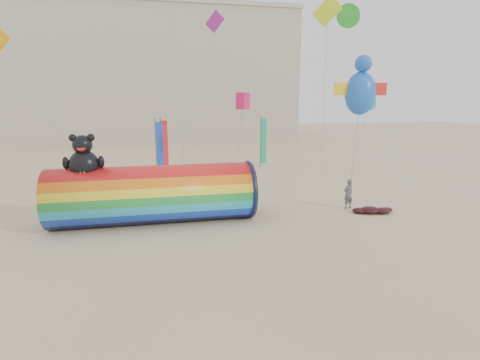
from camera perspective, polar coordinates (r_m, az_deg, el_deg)
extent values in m
plane|color=#CCB58C|center=(19.88, -0.50, -7.75)|extent=(160.00, 160.00, 0.00)
cube|color=#B7AD99|center=(64.88, -20.15, 14.42)|extent=(60.00, 15.00, 20.00)
cube|color=#28303D|center=(57.43, -21.20, 15.21)|extent=(59.50, 0.12, 17.00)
cube|color=#B2ADA0|center=(66.19, -20.86, 23.34)|extent=(60.40, 15.40, 0.60)
cylinder|color=red|center=(21.34, -12.98, -2.14)|extent=(11.05, 3.22, 3.22)
torus|color=#0F1438|center=(21.91, 1.32, -1.44)|extent=(0.22, 3.38, 3.38)
cylinder|color=black|center=(21.94, 1.64, -1.42)|extent=(0.06, 3.19, 3.19)
ellipsoid|color=black|center=(21.34, -22.65, 2.03)|extent=(1.58, 1.41, 1.66)
ellipsoid|color=#F1AC19|center=(20.86, -22.87, 1.54)|extent=(0.81, 0.35, 0.71)
sphere|color=black|center=(21.18, -22.90, 4.97)|extent=(1.01, 1.01, 1.01)
sphere|color=black|center=(21.23, -24.16, 5.88)|extent=(0.41, 0.41, 0.41)
sphere|color=black|center=(21.07, -21.79, 6.04)|extent=(0.41, 0.41, 0.41)
ellipsoid|color=red|center=(20.80, -23.07, 4.45)|extent=(0.45, 0.16, 0.28)
ellipsoid|color=black|center=(21.40, -25.03, 2.35)|extent=(0.33, 0.33, 0.66)
ellipsoid|color=black|center=(21.07, -20.39, 2.60)|extent=(0.33, 0.33, 0.66)
imported|color=#4E4F55|center=(24.52, 16.16, -2.05)|extent=(0.79, 0.63, 1.89)
ellipsoid|color=#400B0F|center=(24.09, 19.20, -4.34)|extent=(1.17, 0.99, 0.41)
ellipsoid|color=#400B0F|center=(24.30, 20.85, -4.39)|extent=(0.99, 0.84, 0.34)
ellipsoid|color=#400B0F|center=(23.92, 17.77, -4.46)|extent=(0.91, 0.77, 0.32)
ellipsoid|color=#400B0F|center=(24.58, 19.31, -4.17)|extent=(0.78, 0.66, 0.27)
ellipsoid|color=#400B0F|center=(24.82, 21.44, -4.21)|extent=(0.73, 0.62, 0.25)
cylinder|color=#59595E|center=(32.38, -12.64, 4.54)|extent=(0.10, 0.10, 5.20)
cube|color=blue|center=(32.37, -12.10, 4.65)|extent=(0.56, 0.06, 4.50)
cylinder|color=#59595E|center=(34.59, -11.88, 5.06)|extent=(0.10, 0.10, 5.20)
cube|color=red|center=(34.59, -11.37, 5.16)|extent=(0.56, 0.06, 4.50)
cylinder|color=#59595E|center=(37.58, 3.14, 5.87)|extent=(0.10, 0.10, 5.20)
cube|color=#19A377|center=(37.66, 3.60, 5.95)|extent=(0.56, 0.06, 4.50)
ellipsoid|color=blue|center=(22.11, 17.87, 12.44)|extent=(1.76, 1.37, 2.34)
cube|color=#CCF019|center=(25.48, 13.17, 23.79)|extent=(1.08, 0.06, 1.51)
cone|color=#1AD4B5|center=(31.20, 19.13, 11.08)|extent=(1.28, 1.28, 1.15)
cube|color=#DD185E|center=(28.19, 0.42, 11.96)|extent=(0.76, 0.76, 1.22)
cone|color=green|center=(27.68, 15.79, 22.66)|extent=(1.52, 1.52, 1.37)
cube|color=#A42398|center=(31.23, -3.85, 22.97)|extent=(0.98, 0.06, 1.37)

